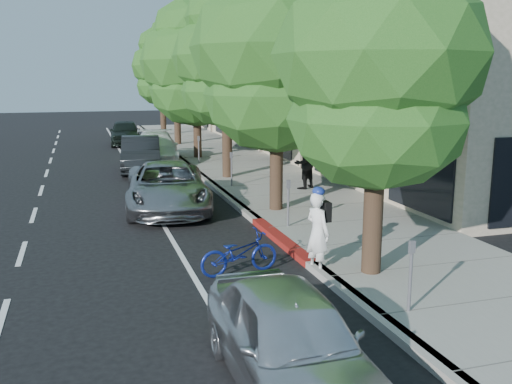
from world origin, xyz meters
name	(u,v)px	position (x,y,z in m)	size (l,w,h in m)	color
ground	(295,254)	(0.00, 0.00, 0.00)	(120.00, 120.00, 0.00)	black
sidewalk	(276,185)	(2.30, 8.00, 0.07)	(4.60, 56.00, 0.15)	gray
curb	(217,189)	(0.00, 8.00, 0.07)	(0.30, 56.00, 0.15)	#9E998E
curb_red_segment	(281,240)	(0.00, 1.00, 0.07)	(0.32, 4.00, 0.15)	maroon
storefront_building	(340,88)	(9.60, 18.00, 3.50)	(10.00, 36.00, 7.00)	beige
street_tree_0	(380,60)	(0.90, -2.00, 4.43)	(4.22, 4.22, 7.13)	black
street_tree_1	(277,51)	(0.90, 4.00, 4.86)	(5.13, 5.13, 7.96)	black
street_tree_2	(226,59)	(0.90, 10.00, 4.80)	(4.28, 4.28, 7.63)	black
street_tree_3	(196,63)	(0.90, 16.00, 4.77)	(5.53, 5.53, 7.97)	black
street_tree_4	(176,63)	(0.90, 22.00, 4.91)	(3.95, 3.95, 7.69)	black
street_tree_5	(162,67)	(0.90, 28.00, 4.75)	(4.15, 4.15, 7.53)	black
cyclist	(318,233)	(-0.01, -1.31, 0.88)	(0.64, 0.42, 1.76)	white
bicycle	(239,253)	(-1.63, -0.90, 0.46)	(0.61, 1.75, 0.92)	navy
silver_suv	(167,187)	(-2.20, 5.50, 0.74)	(2.46, 5.33, 1.48)	#9A9A9E
dark_sedan	(141,154)	(-2.20, 13.25, 0.77)	(1.63, 4.66, 1.54)	black
white_pickup	(155,149)	(-1.34, 15.00, 0.76)	(2.13, 5.24, 1.52)	white
dark_suv_far	(125,132)	(-2.05, 23.75, 0.76)	(1.79, 4.45, 1.51)	black
near_car_a	(290,340)	(-2.20, -5.50, 0.70)	(1.65, 4.09, 1.39)	silver
pedestrian	(303,163)	(2.89, 6.78, 1.07)	(0.90, 0.70, 1.84)	black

